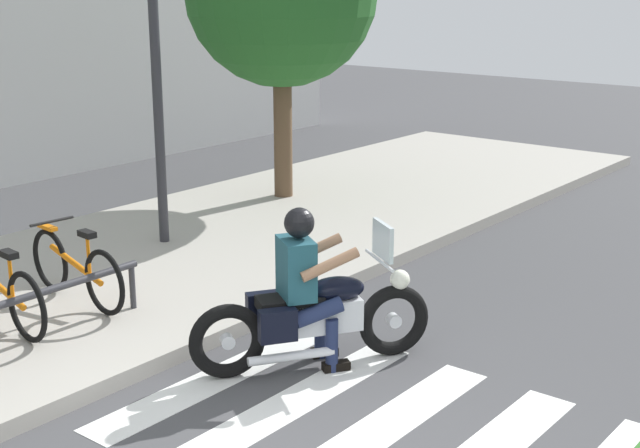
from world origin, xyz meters
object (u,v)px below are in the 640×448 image
object	(u,v)px
motorcycle	(314,316)
street_lamp	(154,35)
rider	(305,277)
bicycle_3	(76,268)
bicycle_2	(0,291)

from	to	relation	value
motorcycle	street_lamp	bearing A→B (deg)	68.17
rider	bicycle_3	world-z (taller)	rider
rider	bicycle_2	xyz separation A→B (m)	(-1.36, 2.56, -0.32)
rider	bicycle_3	distance (m)	2.63
rider	motorcycle	bearing A→B (deg)	-35.75
motorcycle	rider	distance (m)	0.38
street_lamp	rider	bearing A→B (deg)	-112.95
rider	bicycle_2	size ratio (longest dim) A/B	0.88
motorcycle	bicycle_2	bearing A→B (deg)	118.62
motorcycle	bicycle_2	world-z (taller)	motorcycle
motorcycle	rider	xyz separation A→B (m)	(-0.06, 0.04, 0.37)
rider	street_lamp	xyz separation A→B (m)	(1.49, 3.51, 1.82)
bicycle_2	street_lamp	world-z (taller)	street_lamp
rider	bicycle_3	size ratio (longest dim) A/B	0.87
bicycle_2	bicycle_3	size ratio (longest dim) A/B	0.99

